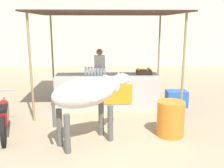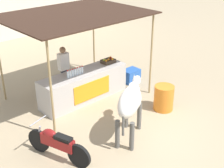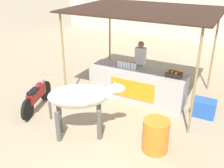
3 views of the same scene
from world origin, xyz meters
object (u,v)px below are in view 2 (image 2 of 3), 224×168
(vendor_behind_counter, at_px, (64,70))
(stall_counter, at_px, (84,86))
(cow, at_px, (130,102))
(fruit_crate, at_px, (108,61))
(motorcycle_parked, at_px, (57,143))
(cooler_box, at_px, (131,76))
(water_barrel, at_px, (164,98))

(vendor_behind_counter, bearing_deg, stall_counter, -73.64)
(cow, bearing_deg, fruit_crate, 58.61)
(stall_counter, distance_m, motorcycle_parked, 3.03)
(stall_counter, bearing_deg, cooler_box, -2.69)
(cooler_box, bearing_deg, cow, -136.74)
(stall_counter, xyz_separation_m, water_barrel, (1.35, -2.16, -0.09))
(vendor_behind_counter, distance_m, cooler_box, 2.52)
(stall_counter, relative_size, water_barrel, 3.86)
(cooler_box, relative_size, motorcycle_parked, 0.34)
(vendor_behind_counter, xyz_separation_m, cow, (-0.21, -3.20, 0.18))
(stall_counter, bearing_deg, motorcycle_parked, -140.40)
(vendor_behind_counter, relative_size, water_barrel, 2.12)
(cooler_box, distance_m, water_barrel, 2.19)
(water_barrel, distance_m, cow, 1.92)
(stall_counter, relative_size, motorcycle_parked, 1.72)
(cow, bearing_deg, water_barrel, 9.34)
(vendor_behind_counter, relative_size, cow, 0.95)
(fruit_crate, xyz_separation_m, vendor_behind_counter, (-1.31, 0.71, -0.18))
(stall_counter, bearing_deg, vendor_behind_counter, 106.36)
(fruit_crate, xyz_separation_m, water_barrel, (0.26, -2.20, -0.64))
(cooler_box, xyz_separation_m, cow, (-2.50, -2.35, 0.79))
(fruit_crate, distance_m, motorcycle_parked, 4.00)
(vendor_behind_counter, bearing_deg, fruit_crate, -28.26)
(fruit_crate, bearing_deg, cow, -121.39)
(vendor_behind_counter, bearing_deg, cooler_box, -20.36)
(fruit_crate, height_order, water_barrel, fruit_crate)
(cow, bearing_deg, cooler_box, 43.26)
(stall_counter, xyz_separation_m, vendor_behind_counter, (-0.22, 0.75, 0.37))
(cooler_box, distance_m, cow, 3.53)
(water_barrel, xyz_separation_m, cow, (-1.79, -0.29, 0.65))
(stall_counter, height_order, motorcycle_parked, stall_counter)
(fruit_crate, xyz_separation_m, cow, (-1.52, -2.50, 0.00))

